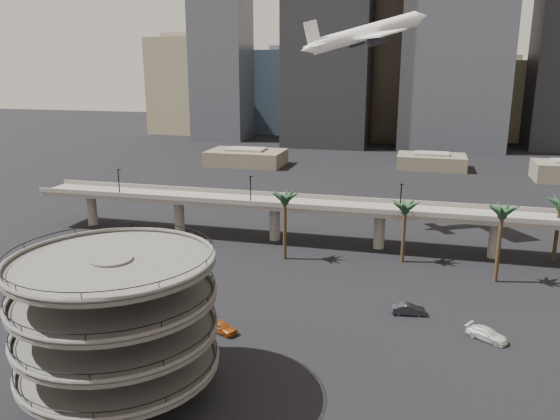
% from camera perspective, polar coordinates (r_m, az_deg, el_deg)
% --- Properties ---
extents(ground, '(700.00, 700.00, 0.00)m').
position_cam_1_polar(ground, '(66.21, -3.98, -18.25)').
color(ground, black).
rests_on(ground, ground).
extents(parking_ramp, '(22.20, 22.20, 17.35)m').
position_cam_1_polar(parking_ramp, '(63.30, -16.75, -10.35)').
color(parking_ramp, '#4B4946').
rests_on(parking_ramp, ground).
extents(overpass, '(130.00, 9.30, 14.70)m').
position_cam_1_polar(overpass, '(112.68, 4.84, 0.01)').
color(overpass, slate).
rests_on(overpass, ground).
extents(palm_trees, '(54.40, 18.40, 14.00)m').
position_cam_1_polar(palm_trees, '(102.99, 16.00, 0.33)').
color(palm_trees, '#43331D').
rests_on(palm_trees, ground).
extents(low_buildings, '(135.00, 27.50, 6.80)m').
position_cam_1_polar(low_buildings, '(197.86, 11.17, 4.91)').
color(low_buildings, brown).
rests_on(low_buildings, ground).
extents(skyline, '(269.00, 86.00, 112.59)m').
position_cam_1_polar(skyline, '(269.57, 14.49, 15.48)').
color(skyline, gray).
rests_on(skyline, ground).
extents(airborne_jet, '(27.61, 25.84, 10.83)m').
position_cam_1_polar(airborne_jet, '(126.04, 8.90, 17.76)').
color(airborne_jet, white).
rests_on(airborne_jet, ground).
extents(car_a, '(5.21, 3.63, 1.65)m').
position_cam_1_polar(car_a, '(78.24, -6.12, -12.05)').
color(car_a, '#A54D17').
rests_on(car_a, ground).
extents(car_b, '(5.24, 2.51, 1.66)m').
position_cam_1_polar(car_b, '(85.10, 13.30, -10.07)').
color(car_b, '#222127').
rests_on(car_b, ground).
extents(car_c, '(5.99, 4.86, 1.63)m').
position_cam_1_polar(car_c, '(81.02, 20.80, -12.02)').
color(car_c, silver).
rests_on(car_c, ground).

